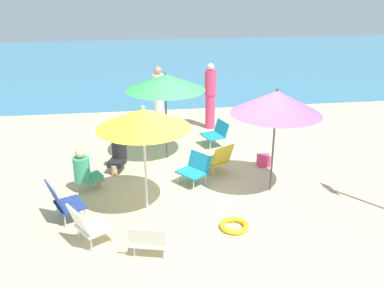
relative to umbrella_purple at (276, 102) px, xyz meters
name	(u,v)px	position (x,y,z in m)	size (l,w,h in m)	color
ground_plane	(212,187)	(-1.08, 0.28, -1.74)	(40.00, 40.00, 0.00)	#CCB789
sea_water	(162,62)	(-1.08, 13.56, -1.74)	(40.00, 16.00, 0.01)	teal
umbrella_purple	(276,102)	(0.00, 0.00, 0.00)	(1.65, 1.65, 2.02)	#4C4C51
umbrella_yellow	(143,119)	(-2.37, -0.39, -0.07)	(1.56, 1.56, 1.90)	silver
umbrella_green	(165,82)	(-1.83, 1.84, 0.00)	(1.71, 1.71, 1.97)	#4C4C51
beach_chair_a	(218,158)	(-0.86, 0.83, -1.39)	(0.71, 0.74, 0.68)	gold
beach_chair_b	(88,224)	(-3.29, -1.36, -1.38)	(0.72, 0.71, 0.68)	white
beach_chair_c	(195,168)	(-1.39, 0.49, -1.41)	(0.73, 0.73, 0.60)	teal
beach_chair_d	(149,239)	(-2.39, -1.76, -1.46)	(0.65, 0.63, 0.57)	white
beach_chair_e	(216,133)	(-0.58, 2.44, -1.42)	(0.68, 0.68, 0.59)	teal
beach_chair_f	(63,201)	(-3.76, -0.60, -1.36)	(0.70, 0.71, 0.71)	navy
person_a	(210,96)	(-0.51, 3.72, -0.85)	(0.30, 0.30, 1.75)	#DB3866
person_b	(159,96)	(-1.84, 4.23, -0.93)	(0.32, 0.32, 1.61)	silver
person_c	(118,151)	(-2.88, 1.34, -1.31)	(0.42, 0.55, 0.88)	black
person_d	(85,170)	(-3.49, 0.45, -1.30)	(0.55, 0.46, 0.89)	#389970
swim_ring	(234,226)	(-0.99, -1.22, -1.70)	(0.48, 0.48, 0.09)	yellow
beach_bag	(263,160)	(0.20, 1.11, -1.62)	(0.25, 0.22, 0.25)	#DB3866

